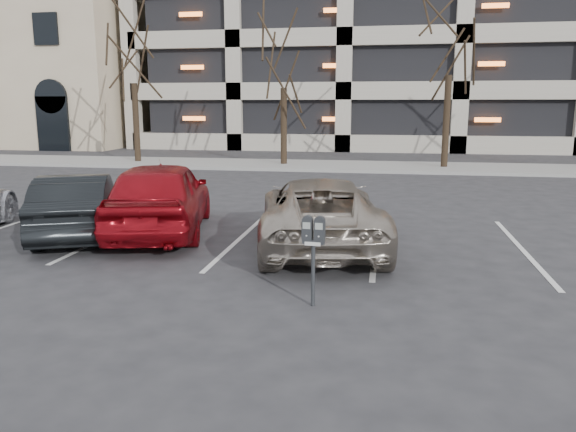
# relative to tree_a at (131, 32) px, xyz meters

# --- Properties ---
(ground) EXTENTS (140.00, 140.00, 0.00)m
(ground) POSITION_rel_tree_a_xyz_m (10.00, -16.00, -5.93)
(ground) COLOR #28282B
(ground) RESTS_ON ground
(sidewalk) EXTENTS (80.00, 4.00, 0.12)m
(sidewalk) POSITION_rel_tree_a_xyz_m (10.00, 0.00, -5.87)
(sidewalk) COLOR gray
(sidewalk) RESTS_ON ground
(stall_lines) EXTENTS (16.90, 5.20, 0.00)m
(stall_lines) POSITION_rel_tree_a_xyz_m (8.60, -13.70, -5.93)
(stall_lines) COLOR silver
(stall_lines) RESTS_ON ground
(parking_garage) EXTENTS (52.00, 20.00, 19.00)m
(parking_garage) POSITION_rel_tree_a_xyz_m (22.00, 17.84, 3.33)
(parking_garage) COLOR black
(parking_garage) RESTS_ON ground
(tree_a) EXTENTS (3.61, 3.61, 8.21)m
(tree_a) POSITION_rel_tree_a_xyz_m (0.00, 0.00, 0.00)
(tree_a) COLOR black
(tree_a) RESTS_ON ground
(tree_b) EXTENTS (3.37, 3.37, 7.66)m
(tree_b) POSITION_rel_tree_a_xyz_m (7.00, 0.00, -0.40)
(tree_b) COLOR black
(tree_b) RESTS_ON ground
(tree_c) EXTENTS (3.86, 3.86, 8.77)m
(tree_c) POSITION_rel_tree_a_xyz_m (14.00, 0.00, 0.40)
(tree_c) COLOR black
(tree_c) RESTS_ON ground
(parking_meter) EXTENTS (0.33, 0.15, 1.25)m
(parking_meter) POSITION_rel_tree_a_xyz_m (10.61, -17.47, -4.98)
(parking_meter) COLOR black
(parking_meter) RESTS_ON ground
(suv_silver) EXTENTS (3.08, 5.22, 1.37)m
(suv_silver) POSITION_rel_tree_a_xyz_m (10.31, -14.14, -5.25)
(suv_silver) COLOR #B1A697
(suv_silver) RESTS_ON ground
(car_red) EXTENTS (2.96, 5.03, 1.61)m
(car_red) POSITION_rel_tree_a_xyz_m (6.78, -13.57, -5.13)
(car_red) COLOR maroon
(car_red) RESTS_ON ground
(car_dark) EXTENTS (2.86, 4.24, 1.32)m
(car_dark) POSITION_rel_tree_a_xyz_m (5.15, -14.13, -5.27)
(car_dark) COLOR black
(car_dark) RESTS_ON ground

